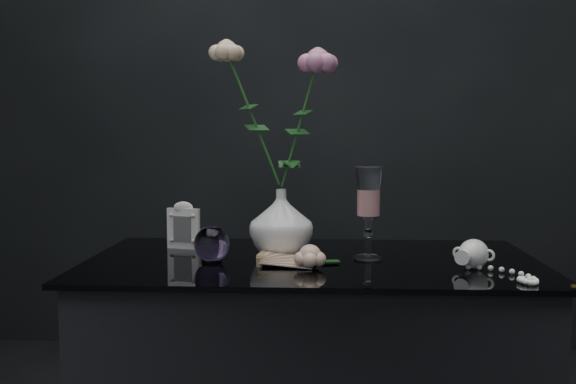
# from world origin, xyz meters

# --- Properties ---
(vase) EXTENTS (0.18, 0.18, 0.16)m
(vase) POSITION_xyz_m (-0.08, 0.09, 0.84)
(vase) COLOR white
(vase) RESTS_ON table
(wine_glass) EXTENTS (0.09, 0.09, 0.22)m
(wine_glass) POSITION_xyz_m (0.13, 0.06, 0.87)
(wine_glass) COLOR white
(wine_glass) RESTS_ON table
(picture_frame) EXTENTS (0.10, 0.09, 0.12)m
(picture_frame) POSITION_xyz_m (-0.33, 0.17, 0.82)
(picture_frame) COLOR white
(picture_frame) RESTS_ON table
(paperweight) EXTENTS (0.11, 0.11, 0.08)m
(paperweight) POSITION_xyz_m (-0.23, 0.01, 0.80)
(paperweight) COLOR #B088DD
(paperweight) RESTS_ON table
(paper_fan) EXTENTS (0.28, 0.24, 0.02)m
(paper_fan) POSITION_xyz_m (-0.12, -0.04, 0.77)
(paper_fan) COLOR beige
(paper_fan) RESTS_ON table
(loose_rose) EXTENTS (0.16, 0.18, 0.05)m
(loose_rose) POSITION_xyz_m (-0.00, -0.06, 0.79)
(loose_rose) COLOR #FFC6A4
(loose_rose) RESTS_ON table
(pearl_jar) EXTENTS (0.30, 0.31, 0.07)m
(pearl_jar) POSITION_xyz_m (0.35, -0.03, 0.80)
(pearl_jar) COLOR white
(pearl_jar) RESTS_ON table
(roses) EXTENTS (0.29, 0.10, 0.39)m
(roses) POSITION_xyz_m (-0.09, 0.09, 1.12)
(roses) COLOR beige
(roses) RESTS_ON vase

